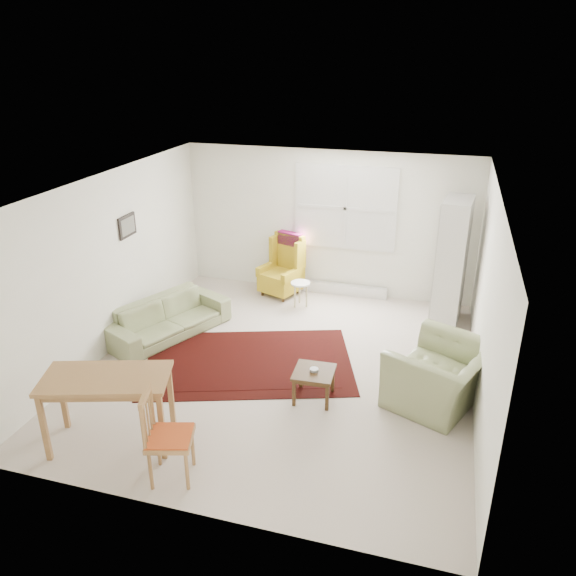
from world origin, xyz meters
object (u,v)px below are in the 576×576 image
(armchair, at_px, (441,370))
(stool, at_px, (300,294))
(cabinet, at_px, (452,262))
(desk_chair, at_px, (170,436))
(desk, at_px, (110,410))
(coffee_table, at_px, (314,385))
(sofa, at_px, (168,311))
(wingback_chair, at_px, (280,266))

(armchair, xyz_separation_m, stool, (-2.34, 2.25, -0.25))
(armchair, relative_size, cabinet, 0.60)
(armchair, distance_m, desk_chair, 3.27)
(armchair, distance_m, desk, 3.83)
(stool, relative_size, desk, 0.33)
(coffee_table, bearing_deg, sofa, 157.45)
(cabinet, distance_m, desk, 5.39)
(armchair, relative_size, coffee_table, 2.44)
(cabinet, relative_size, desk_chair, 1.98)
(sofa, xyz_separation_m, wingback_chair, (1.19, 1.92, 0.15))
(armchair, relative_size, desk_chair, 1.18)
(coffee_table, xyz_separation_m, stool, (-0.87, 2.60, 0.02))
(cabinet, xyz_separation_m, desk_chair, (-2.54, -4.43, -0.49))
(stool, height_order, desk_chair, desk_chair)
(desk, bearing_deg, coffee_table, 36.48)
(desk_chair, bearing_deg, wingback_chair, -12.53)
(coffee_table, bearing_deg, desk_chair, -120.84)
(wingback_chair, xyz_separation_m, coffee_table, (1.32, -2.96, -0.34))
(sofa, distance_m, coffee_table, 2.73)
(cabinet, bearing_deg, desk, -123.78)
(coffee_table, xyz_separation_m, cabinet, (1.51, 2.70, 0.79))
(wingback_chair, height_order, desk_chair, wingback_chair)
(sofa, xyz_separation_m, armchair, (3.99, -0.70, 0.08))
(armchair, xyz_separation_m, wingback_chair, (-2.80, 2.61, 0.08))
(armchair, bearing_deg, stool, -110.58)
(desk_chair, bearing_deg, coffee_table, -46.84)
(wingback_chair, bearing_deg, desk_chair, -66.04)
(sofa, relative_size, stool, 4.43)
(sofa, distance_m, desk, 2.54)
(sofa, height_order, desk, desk)
(wingback_chair, xyz_separation_m, cabinet, (2.83, -0.27, 0.45))
(coffee_table, bearing_deg, armchair, 13.23)
(wingback_chair, xyz_separation_m, stool, (0.46, -0.36, -0.32))
(desk, bearing_deg, armchair, 27.48)
(sofa, height_order, cabinet, cabinet)
(stool, height_order, desk, desk)
(coffee_table, distance_m, desk_chair, 2.05)
(coffee_table, distance_m, cabinet, 3.19)
(stool, bearing_deg, coffee_table, -71.57)
(wingback_chair, height_order, desk, wingback_chair)
(sofa, xyz_separation_m, desk_chair, (1.47, -2.78, 0.11))
(armchair, bearing_deg, desk, -39.29)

